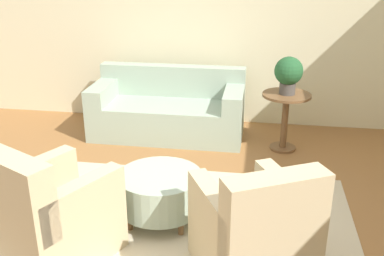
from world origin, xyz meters
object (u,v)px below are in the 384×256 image
(side_table, at_px, (285,112))
(armchair_left, at_px, (50,218))
(ottoman_table, at_px, (160,191))
(potted_plant_on_side_table, at_px, (289,73))
(armchair_right, at_px, (255,236))
(couch, at_px, (169,111))

(side_table, bearing_deg, armchair_left, -127.03)
(ottoman_table, distance_m, potted_plant_on_side_table, 2.22)
(potted_plant_on_side_table, bearing_deg, side_table, 0.00)
(armchair_right, height_order, side_table, armchair_right)
(ottoman_table, xyz_separation_m, side_table, (1.16, 1.77, 0.20))
(side_table, distance_m, potted_plant_on_side_table, 0.48)
(ottoman_table, bearing_deg, armchair_left, -135.10)
(ottoman_table, bearing_deg, armchair_right, -39.38)
(couch, height_order, potted_plant_on_side_table, potted_plant_on_side_table)
(potted_plant_on_side_table, bearing_deg, armchair_right, -96.89)
(ottoman_table, relative_size, potted_plant_on_side_table, 1.70)
(armchair_right, bearing_deg, ottoman_table, 140.62)
(armchair_left, distance_m, potted_plant_on_side_table, 3.15)
(armchair_left, distance_m, ottoman_table, 1.00)
(couch, relative_size, potted_plant_on_side_table, 4.41)
(potted_plant_on_side_table, bearing_deg, ottoman_table, -123.22)
(armchair_right, relative_size, potted_plant_on_side_table, 2.37)
(armchair_right, distance_m, side_table, 2.49)
(armchair_left, distance_m, side_table, 3.10)
(ottoman_table, bearing_deg, couch, 99.61)
(couch, height_order, armchair_right, armchair_right)
(couch, distance_m, armchair_right, 3.01)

